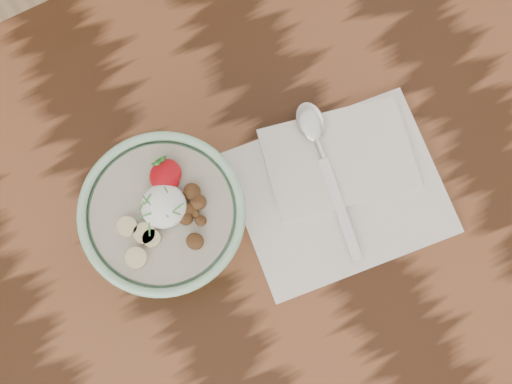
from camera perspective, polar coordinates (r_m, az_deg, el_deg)
The scene contains 4 objects.
table at distance 95.55cm, azimuth 6.90°, elevation -4.40°, with size 160.00×90.00×75.00cm.
breakfast_bowl at distance 80.42cm, azimuth -7.22°, elevation -2.10°, with size 18.16×18.16×12.08cm.
napkin at distance 86.76cm, azimuth 6.69°, elevation 0.51°, with size 26.07×22.46×1.48cm.
spoon at distance 86.45cm, azimuth 4.96°, elevation 3.91°, with size 5.76×20.37×1.06cm.
Camera 1 is at (-15.93, -5.91, 159.73)cm, focal length 50.00 mm.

